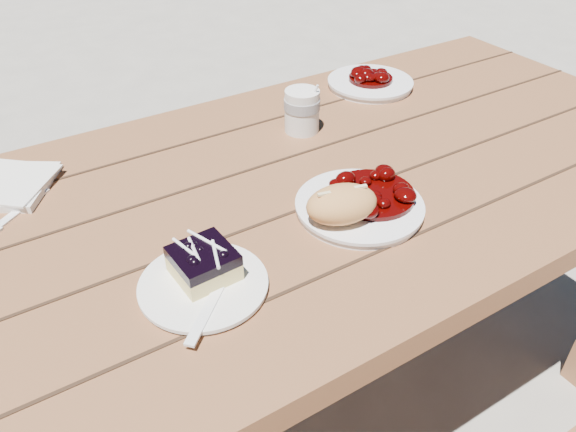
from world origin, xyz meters
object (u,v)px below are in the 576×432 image
main_plate (359,207)px  second_plate (370,84)px  coffee_cup (302,111)px  picnic_table (242,269)px  bread_roll (342,204)px  blueberry_cake (204,263)px  dessert_plate (203,286)px

main_plate → second_plate: same height
coffee_cup → second_plate: coffee_cup is taller
main_plate → coffee_cup: size_ratio=2.36×
picnic_table → second_plate: second_plate is taller
bread_roll → blueberry_cake: (-0.24, 0.00, -0.01)m
main_plate → blueberry_cake: size_ratio=2.44×
dessert_plate → second_plate: size_ratio=0.90×
picnic_table → blueberry_cake: size_ratio=22.66×
coffee_cup → second_plate: size_ratio=0.45×
picnic_table → coffee_cup: (0.24, 0.16, 0.21)m
picnic_table → coffee_cup: coffee_cup is taller
blueberry_cake → picnic_table: bearing=45.9°
main_plate → coffee_cup: 0.31m
blueberry_cake → coffee_cup: 0.49m
bread_roll → dessert_plate: bread_roll is taller
picnic_table → main_plate: main_plate is taller
picnic_table → dessert_plate: 0.28m
dessert_plate → second_plate: (0.65, 0.43, 0.00)m
picnic_table → bread_roll: bread_roll is taller
picnic_table → blueberry_cake: (-0.13, -0.15, 0.19)m
picnic_table → dessert_plate: bearing=-130.4°
bread_roll → dessert_plate: bearing=-177.1°
bread_roll → dessert_plate: 0.26m
blueberry_cake → coffee_cup: (0.38, 0.32, 0.01)m
picnic_table → blueberry_cake: 0.28m
main_plate → second_plate: size_ratio=1.06×
blueberry_cake → second_plate: bearing=30.0°
main_plate → second_plate: 0.53m
second_plate → coffee_cup: bearing=-159.1°
dessert_plate → second_plate: second_plate is taller
dessert_plate → blueberry_cake: size_ratio=2.07×
main_plate → bread_roll: bread_roll is taller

